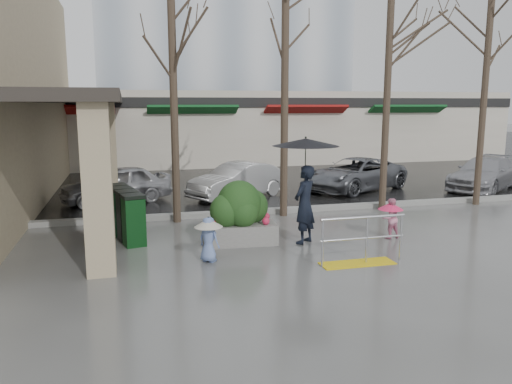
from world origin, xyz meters
name	(u,v)px	position (x,y,z in m)	size (l,w,h in m)	color
ground	(282,252)	(0.00, 0.00, 0.00)	(120.00, 120.00, 0.00)	#51514F
street_asphalt	(179,156)	(0.00, 22.00, 0.01)	(120.00, 36.00, 0.01)	black
curb	(242,212)	(0.00, 4.00, 0.07)	(120.00, 0.30, 0.15)	gray
canopy_slab	(79,95)	(-4.80, 8.00, 3.62)	(2.80, 18.00, 0.25)	#2D2823
pillar_front	(98,187)	(-3.90, -0.50, 1.75)	(0.55, 0.55, 3.50)	tan
pillar_back	(108,154)	(-3.90, 6.00, 1.75)	(0.55, 0.55, 3.50)	tan
storefront_row	(221,127)	(2.00, 17.97, 2.01)	(34.00, 6.74, 4.00)	beige
handrail	(361,246)	(1.36, -1.20, 0.38)	(1.90, 0.50, 1.03)	yellow
tree_west	(172,38)	(-2.00, 3.60, 5.08)	(3.20, 3.20, 6.80)	#382B21
tree_midwest	(285,36)	(1.20, 3.60, 5.23)	(3.20, 3.20, 7.00)	#382B21
tree_mideast	(389,53)	(4.50, 3.60, 4.86)	(3.20, 3.20, 6.50)	#382B21
tree_east	(489,38)	(8.00, 3.60, 5.38)	(3.20, 3.20, 7.20)	#382B21
woman	(305,178)	(0.76, 0.61, 1.60)	(1.60, 1.60, 2.58)	black
child_pink	(390,215)	(3.00, 0.48, 0.59)	(0.63, 0.63, 1.02)	pink
child_blue	(209,234)	(-1.71, -0.25, 0.61)	(0.61, 0.61, 0.99)	#6C84C0
planter	(239,213)	(-0.75, 1.01, 0.73)	(1.82, 1.06, 1.54)	slate
news_boxes	(125,213)	(-3.42, 2.25, 0.62)	(0.99, 2.27, 1.24)	#0D3914
car_a	(116,184)	(-3.71, 7.01, 0.63)	(1.49, 3.70, 1.26)	#A8A8AD
car_b	(238,180)	(0.51, 6.77, 0.63)	(1.33, 3.82, 1.26)	silver
car_c	(355,174)	(5.25, 7.15, 0.63)	(2.09, 4.53, 1.26)	slate
car_d	(485,173)	(10.30, 6.07, 0.63)	(1.77, 4.34, 1.26)	#A3A2A7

